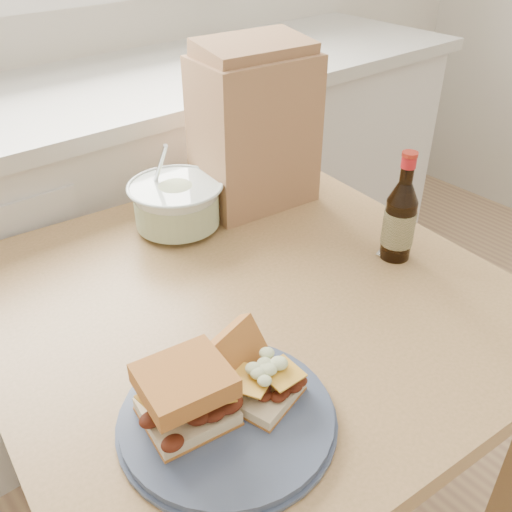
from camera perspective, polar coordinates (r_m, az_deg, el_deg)
cabinet_run at (r=1.85m, az=-13.59°, el=2.21°), size 2.50×0.64×0.94m
dining_table at (r=1.13m, az=-0.79°, el=-8.41°), size 0.99×0.99×0.76m
plate at (r=0.83m, az=-2.90°, el=-15.83°), size 0.30×0.30×0.02m
sandwich_left at (r=0.79m, az=-7.04°, el=-13.61°), size 0.13×0.12×0.09m
sandwich_right at (r=0.83m, az=-0.13°, el=-11.77°), size 0.12×0.16×0.08m
coleslaw_bowl at (r=1.24m, az=-7.92°, el=4.90°), size 0.20×0.20×0.20m
beer_bottle at (r=1.15m, az=14.17°, el=3.55°), size 0.06×0.06×0.23m
knife at (r=1.27m, az=13.99°, el=2.53°), size 0.16×0.07×0.01m
paper_bag at (r=1.30m, az=-0.15°, el=12.24°), size 0.27×0.19×0.34m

